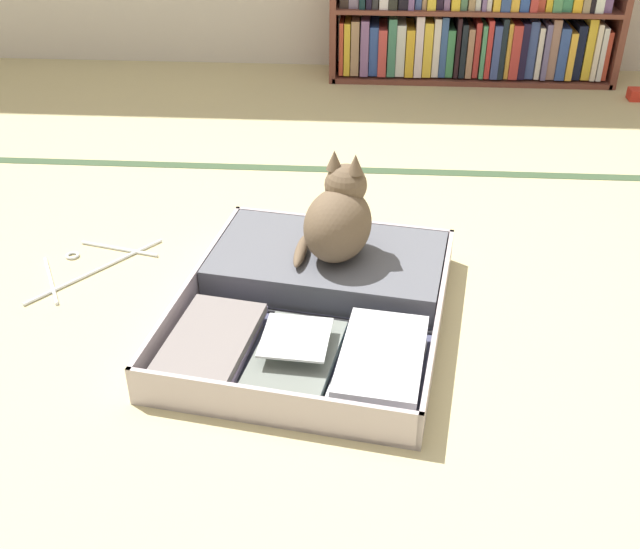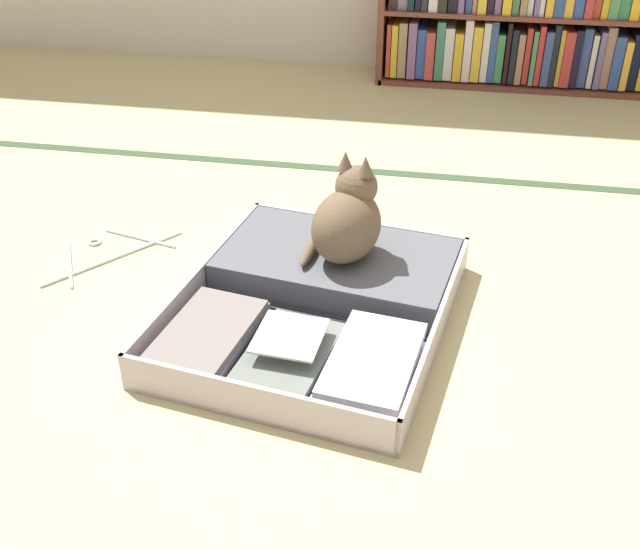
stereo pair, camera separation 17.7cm
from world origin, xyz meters
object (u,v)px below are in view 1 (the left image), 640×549
(bookshelf, at_px, (474,11))
(small_red_pouch, at_px, (640,94))
(black_cat, at_px, (339,219))
(open_suitcase, at_px, (317,298))
(clothes_hanger, at_px, (89,265))

(bookshelf, distance_m, small_red_pouch, 0.85)
(bookshelf, xyz_separation_m, black_cat, (-0.55, -1.88, -0.10))
(open_suitcase, relative_size, black_cat, 3.06)
(bookshelf, bearing_deg, clothes_hanger, -125.17)
(bookshelf, height_order, open_suitcase, bookshelf)
(bookshelf, height_order, black_cat, bookshelf)
(bookshelf, relative_size, open_suitcase, 1.50)
(black_cat, bearing_deg, clothes_hanger, 176.09)
(bookshelf, xyz_separation_m, clothes_hanger, (-1.29, -1.83, -0.31))
(open_suitcase, relative_size, small_red_pouch, 9.00)
(black_cat, distance_m, clothes_hanger, 0.77)
(open_suitcase, height_order, black_cat, black_cat)
(small_red_pouch, bearing_deg, open_suitcase, -127.49)
(open_suitcase, bearing_deg, black_cat, 69.19)
(small_red_pouch, bearing_deg, bookshelf, 160.70)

